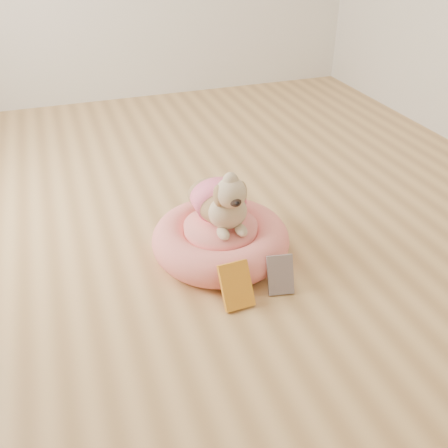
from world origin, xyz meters
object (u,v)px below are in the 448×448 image
object	(u,v)px
book_white	(280,275)
pet_bed	(221,240)
dog	(221,191)
book_yellow	(236,285)

from	to	relation	value
book_white	pet_bed	bearing A→B (deg)	124.76
pet_bed	dog	bearing A→B (deg)	63.01
book_yellow	book_white	bearing A→B (deg)	1.34
dog	book_yellow	world-z (taller)	dog
pet_bed	book_yellow	distance (m)	0.37
pet_bed	book_yellow	size ratio (longest dim) A/B	3.32
book_yellow	book_white	size ratio (longest dim) A/B	1.14
pet_bed	book_white	size ratio (longest dim) A/B	3.79
dog	book_white	world-z (taller)	dog
book_yellow	dog	bearing A→B (deg)	77.29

